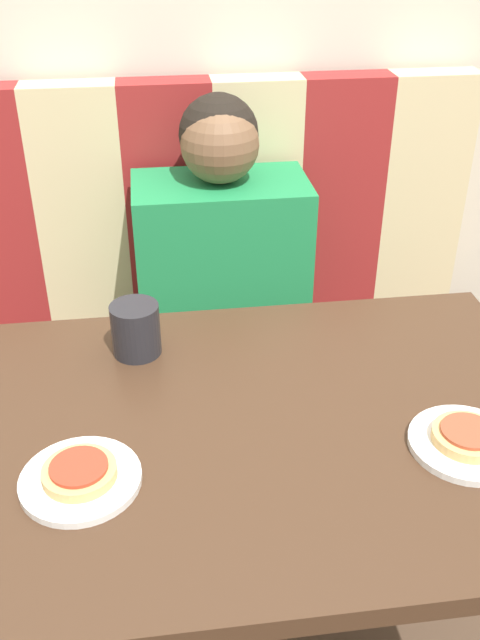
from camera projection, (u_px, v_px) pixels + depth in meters
name	position (u px, v px, depth m)	size (l,w,h in m)	color
booth_seat	(224.00, 416.00, 2.00)	(1.36, 0.48, 0.47)	#382319
booth_backrest	(213.00, 204.00, 1.87)	(1.36, 0.09, 0.64)	maroon
dining_table	(267.00, 470.00, 1.20)	(0.99, 0.72, 0.77)	#422B1C
person	(221.00, 244.00, 1.72)	(0.41, 0.23, 0.65)	#1E8447
plate_left	(81.00, 480.00, 1.02)	(0.18, 0.18, 0.01)	white
plate_right	(466.00, 444.00, 1.09)	(0.18, 0.18, 0.01)	white
pizza_left	(79.00, 471.00, 1.02)	(0.11, 0.11, 0.02)	tan
pizza_right	(468.00, 436.00, 1.08)	(0.11, 0.11, 0.02)	tan
drinking_cup	(136.00, 329.00, 1.29)	(0.09, 0.09, 0.10)	#232328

